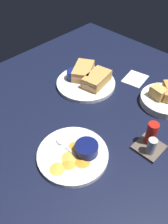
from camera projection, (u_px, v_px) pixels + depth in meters
ground_plane at (97, 105)px, 98.93cm from camera, size 110.00×110.00×3.00cm
plate_sandwich_main at (86, 83)px, 106.06cm from camera, size 25.88×25.88×1.60cm
sandwich_half_near at (97, 79)px, 102.87cm from camera, size 14.28×9.75×4.80cm
sandwich_half_far at (83, 71)px, 107.29cm from camera, size 15.06×13.10×4.80cm
ramekin_dark_sauce at (74, 75)px, 105.79cm from camera, size 6.33×6.33×4.03cm
spoon_by_dark_ramekin at (83, 82)px, 104.58cm from camera, size 2.39×9.92×0.80cm
plate_chips_companion at (73, 155)px, 78.17cm from camera, size 23.33×23.33×1.60cm
ramekin_light_gravy at (87, 148)px, 76.64cm from camera, size 7.58×7.58×3.55cm
spoon_by_gravy_ramekin at (63, 144)px, 79.93cm from camera, size 2.31×9.90×0.80cm
plantain_chip_scatter at (71, 159)px, 75.53cm from camera, size 15.48×11.42×0.60cm
bread_basket_rear at (165, 99)px, 96.14cm from camera, size 19.75×19.75×7.77cm
condiment_caddy at (151, 141)px, 79.09cm from camera, size 9.00×9.00×9.50cm
paper_napkin_folded at (135, 79)px, 109.68cm from camera, size 12.38×10.76×0.40cm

